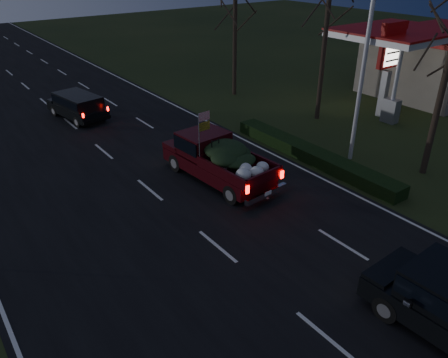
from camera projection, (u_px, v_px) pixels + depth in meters
ground at (218, 247)px, 15.18m from camera, size 120.00×120.00×0.00m
road_asphalt at (218, 246)px, 15.18m from camera, size 14.00×120.00×0.02m
hedge_row at (312, 155)px, 21.27m from camera, size 1.00×10.00×0.60m
light_pole at (367, 45)px, 19.03m from camera, size 0.50×0.90×9.16m
gas_price_pylon at (390, 54)px, 25.37m from camera, size 2.00×0.41×5.57m
gas_station_building at (442, 63)px, 31.11m from camera, size 10.00×7.00×4.00m
gas_canopy at (398, 38)px, 26.87m from camera, size 7.10×6.10×4.88m
bare_tree_mid at (328, 8)px, 23.76m from camera, size 3.60×3.60×8.50m
bare_tree_far at (235, 17)px, 28.75m from camera, size 3.60×3.60×7.00m
pickup_truck at (218, 156)px, 19.18m from camera, size 2.56×5.75×2.94m
lead_suv at (78, 104)px, 26.23m from camera, size 2.49×4.54×1.23m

